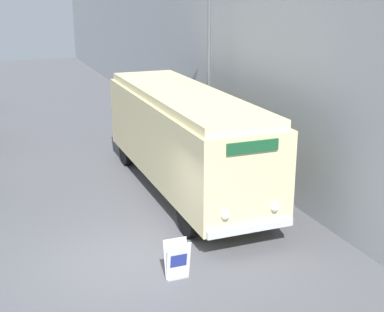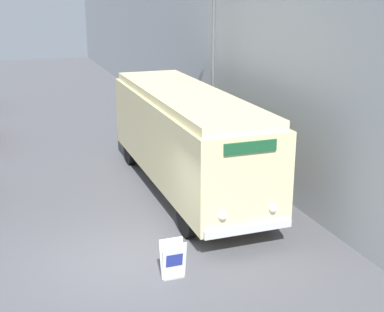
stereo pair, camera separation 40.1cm
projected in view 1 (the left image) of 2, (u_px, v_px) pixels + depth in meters
The scene contains 5 objects.
ground_plane at pixel (125, 264), 12.57m from camera, with size 80.00×80.00×0.00m, color #56565B.
building_wall_right at pixel (195, 55), 22.40m from camera, with size 0.30×60.00×7.01m.
vintage_bus at pixel (183, 135), 16.67m from camera, with size 2.41×9.33×3.19m.
sign_board at pixel (177, 260), 11.84m from camera, with size 0.55×0.34×0.90m.
streetlamp at pixel (209, 45), 18.58m from camera, with size 0.36×0.36×6.68m.
Camera 1 is at (-2.61, -11.04, 6.19)m, focal length 50.00 mm.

